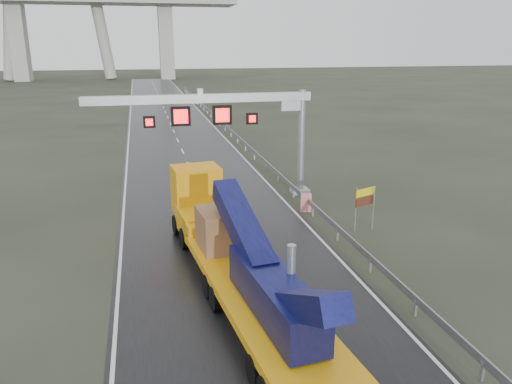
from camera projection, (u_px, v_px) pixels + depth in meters
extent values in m
plane|color=#282D1F|center=(270.00, 352.00, 17.20)|extent=(400.00, 400.00, 0.00)
cube|color=black|center=(178.00, 140.00, 54.53)|extent=(11.00, 200.00, 0.02)
cube|color=#A7A7A3|center=(300.00, 191.00, 35.45)|extent=(1.20, 1.20, 0.30)
cylinder|color=#96999E|center=(301.00, 143.00, 34.46)|extent=(0.48, 0.48, 7.20)
cube|color=#96999E|center=(200.00, 98.00, 32.05)|extent=(14.80, 0.55, 0.55)
cube|color=#96999E|center=(291.00, 104.00, 33.52)|extent=(1.40, 0.35, 0.90)
cube|color=#96999E|center=(200.00, 91.00, 31.92)|extent=(0.35, 0.35, 0.35)
cube|color=black|center=(181.00, 116.00, 32.04)|extent=(1.25, 0.25, 1.25)
cube|color=#FF0C0C|center=(181.00, 117.00, 31.91)|extent=(0.90, 0.02, 0.90)
cube|color=black|center=(222.00, 115.00, 32.62)|extent=(1.25, 0.25, 1.25)
cube|color=#FF0C0C|center=(223.00, 115.00, 32.49)|extent=(0.90, 0.02, 0.90)
cube|color=black|center=(149.00, 122.00, 31.69)|extent=(0.75, 0.25, 0.75)
cube|color=#FF0C0C|center=(149.00, 122.00, 31.56)|extent=(0.54, 0.02, 0.54)
cube|color=black|center=(252.00, 119.00, 33.14)|extent=(0.75, 0.25, 0.75)
cube|color=#FF0C0C|center=(252.00, 119.00, 33.01)|extent=(0.54, 0.02, 0.54)
cube|color=#A7A7A3|center=(19.00, 42.00, 137.25)|extent=(4.00, 6.00, 21.00)
cube|color=#A7A7A3|center=(166.00, 42.00, 145.93)|extent=(4.00, 6.00, 21.00)
cube|color=orange|center=(264.00, 305.00, 18.15)|extent=(4.34, 14.36, 0.35)
cube|color=orange|center=(212.00, 226.00, 24.79)|extent=(2.74, 1.49, 0.50)
cube|color=orange|center=(205.00, 221.00, 26.32)|extent=(2.94, 3.29, 1.21)
cube|color=orange|center=(196.00, 190.00, 27.62)|extent=(2.73, 2.28, 2.63)
cube|color=black|center=(192.00, 180.00, 28.46)|extent=(2.31, 0.30, 1.21)
cube|color=#0E1243|center=(274.00, 294.00, 16.96)|extent=(2.06, 6.18, 1.41)
cube|color=#0E1243|center=(242.00, 226.00, 19.81)|extent=(1.60, 5.64, 2.58)
cube|color=#0E1243|center=(306.00, 306.00, 14.41)|extent=(1.34, 4.08, 2.44)
cylinder|color=#96999E|center=(291.00, 267.00, 16.89)|extent=(0.33, 0.33, 1.62)
cube|color=#946943|center=(224.00, 229.00, 22.58)|extent=(2.45, 2.45, 1.82)
cylinder|color=black|center=(243.00, 288.00, 20.59)|extent=(3.02, 1.32, 1.01)
cylinder|color=black|center=(198.00, 222.00, 27.97)|extent=(2.83, 1.40, 1.11)
cylinder|color=#96999E|center=(356.00, 210.00, 27.80)|extent=(0.09, 0.09, 2.56)
cylinder|color=#96999E|center=(373.00, 209.00, 28.03)|extent=(0.09, 0.09, 2.56)
cube|color=yellow|center=(366.00, 192.00, 27.63)|extent=(1.39, 0.65, 0.43)
cube|color=#532517|center=(365.00, 201.00, 27.78)|extent=(1.39, 0.65, 0.48)
cube|color=red|center=(306.00, 203.00, 31.40)|extent=(0.74, 0.53, 1.13)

